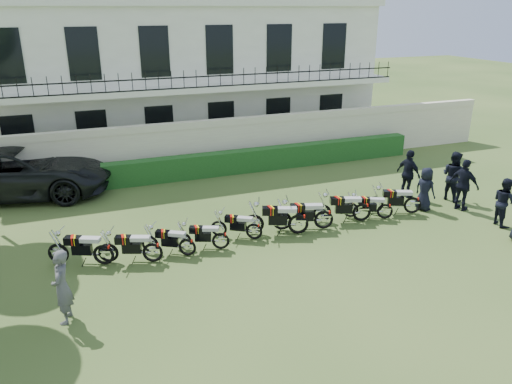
{
  "coord_description": "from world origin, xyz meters",
  "views": [
    {
      "loc": [
        -5.43,
        -12.94,
        6.98
      ],
      "look_at": [
        0.36,
        2.26,
        0.92
      ],
      "focal_mm": 35.0,
      "sensor_mm": 36.0,
      "label": 1
    }
  ],
  "objects_px": {
    "motorcycle_3": "(221,237)",
    "motorcycle_4": "(254,228)",
    "officer_3": "(425,189)",
    "officer_4": "(453,176)",
    "officer_1": "(504,202)",
    "officer_5": "(408,174)",
    "suv": "(18,172)",
    "motorcycle_8": "(385,208)",
    "officer_2": "(464,185)",
    "motorcycle_6": "(324,215)",
    "motorcycle_7": "(362,208)",
    "motorcycle_5": "(298,219)",
    "motorcycle_9": "(413,201)",
    "motorcycle_2": "(187,243)",
    "motorcycle_0": "(103,250)",
    "inspector": "(62,287)",
    "motorcycle_1": "(152,248)"
  },
  "relations": [
    {
      "from": "motorcycle_2",
      "to": "motorcycle_4",
      "type": "height_order",
      "value": "motorcycle_2"
    },
    {
      "from": "motorcycle_6",
      "to": "motorcycle_8",
      "type": "bearing_deg",
      "value": -72.56
    },
    {
      "from": "motorcycle_2",
      "to": "motorcycle_7",
      "type": "relative_size",
      "value": 0.77
    },
    {
      "from": "motorcycle_7",
      "to": "officer_5",
      "type": "xyz_separation_m",
      "value": [
        2.95,
        1.46,
        0.43
      ]
    },
    {
      "from": "motorcycle_2",
      "to": "inspector",
      "type": "bearing_deg",
      "value": 153.17
    },
    {
      "from": "motorcycle_5",
      "to": "inspector",
      "type": "relative_size",
      "value": 1.1
    },
    {
      "from": "motorcycle_5",
      "to": "motorcycle_6",
      "type": "distance_m",
      "value": 0.96
    },
    {
      "from": "motorcycle_1",
      "to": "motorcycle_8",
      "type": "distance_m",
      "value": 8.11
    },
    {
      "from": "officer_5",
      "to": "officer_1",
      "type": "bearing_deg",
      "value": -169.75
    },
    {
      "from": "inspector",
      "to": "officer_3",
      "type": "bearing_deg",
      "value": 115.0
    },
    {
      "from": "motorcycle_0",
      "to": "motorcycle_5",
      "type": "relative_size",
      "value": 0.9
    },
    {
      "from": "motorcycle_3",
      "to": "motorcycle_7",
      "type": "bearing_deg",
      "value": -64.91
    },
    {
      "from": "motorcycle_2",
      "to": "inspector",
      "type": "xyz_separation_m",
      "value": [
        -3.45,
        -2.16,
        0.49
      ]
    },
    {
      "from": "motorcycle_9",
      "to": "inspector",
      "type": "height_order",
      "value": "inspector"
    },
    {
      "from": "officer_3",
      "to": "motorcycle_3",
      "type": "bearing_deg",
      "value": 76.08
    },
    {
      "from": "motorcycle_6",
      "to": "motorcycle_0",
      "type": "bearing_deg",
      "value": 107.06
    },
    {
      "from": "motorcycle_0",
      "to": "motorcycle_6",
      "type": "xyz_separation_m",
      "value": [
        7.04,
        -0.06,
        0.02
      ]
    },
    {
      "from": "motorcycle_5",
      "to": "officer_3",
      "type": "relative_size",
      "value": 1.26
    },
    {
      "from": "motorcycle_1",
      "to": "officer_3",
      "type": "xyz_separation_m",
      "value": [
        9.94,
        0.54,
        0.33
      ]
    },
    {
      "from": "motorcycle_4",
      "to": "motorcycle_8",
      "type": "xyz_separation_m",
      "value": [
        4.83,
        -0.09,
        0.01
      ]
    },
    {
      "from": "motorcycle_5",
      "to": "motorcycle_9",
      "type": "height_order",
      "value": "motorcycle_5"
    },
    {
      "from": "motorcycle_5",
      "to": "officer_1",
      "type": "height_order",
      "value": "officer_1"
    },
    {
      "from": "motorcycle_4",
      "to": "officer_2",
      "type": "bearing_deg",
      "value": -60.79
    },
    {
      "from": "motorcycle_4",
      "to": "officer_4",
      "type": "xyz_separation_m",
      "value": [
        8.32,
        0.63,
        0.53
      ]
    },
    {
      "from": "motorcycle_5",
      "to": "officer_5",
      "type": "distance_m",
      "value": 5.69
    },
    {
      "from": "motorcycle_7",
      "to": "officer_4",
      "type": "height_order",
      "value": "officer_4"
    },
    {
      "from": "motorcycle_0",
      "to": "officer_2",
      "type": "distance_m",
      "value": 12.56
    },
    {
      "from": "suv",
      "to": "officer_5",
      "type": "xyz_separation_m",
      "value": [
        14.07,
        -5.5,
        -0.03
      ]
    },
    {
      "from": "motorcycle_4",
      "to": "motorcycle_5",
      "type": "bearing_deg",
      "value": -63.73
    },
    {
      "from": "suv",
      "to": "officer_5",
      "type": "height_order",
      "value": "suv"
    },
    {
      "from": "motorcycle_3",
      "to": "motorcycle_4",
      "type": "xyz_separation_m",
      "value": [
        1.19,
        0.28,
        -0.0
      ]
    },
    {
      "from": "motorcycle_5",
      "to": "suv",
      "type": "xyz_separation_m",
      "value": [
        -8.64,
        7.12,
        0.44
      ]
    },
    {
      "from": "officer_4",
      "to": "motorcycle_6",
      "type": "bearing_deg",
      "value": 84.57
    },
    {
      "from": "officer_2",
      "to": "inspector",
      "type": "bearing_deg",
      "value": 79.86
    },
    {
      "from": "motorcycle_7",
      "to": "motorcycle_8",
      "type": "bearing_deg",
      "value": -79.05
    },
    {
      "from": "officer_3",
      "to": "motorcycle_5",
      "type": "bearing_deg",
      "value": 76.19
    },
    {
      "from": "officer_2",
      "to": "officer_5",
      "type": "distance_m",
      "value": 2.09
    },
    {
      "from": "motorcycle_8",
      "to": "inspector",
      "type": "bearing_deg",
      "value": 130.24
    },
    {
      "from": "motorcycle_5",
      "to": "motorcycle_9",
      "type": "distance_m",
      "value": 4.55
    },
    {
      "from": "motorcycle_4",
      "to": "officer_4",
      "type": "relative_size",
      "value": 0.78
    },
    {
      "from": "inspector",
      "to": "motorcycle_6",
      "type": "bearing_deg",
      "value": 119.38
    },
    {
      "from": "motorcycle_7",
      "to": "officer_4",
      "type": "xyz_separation_m",
      "value": [
        4.35,
        0.61,
        0.45
      ]
    },
    {
      "from": "motorcycle_0",
      "to": "officer_1",
      "type": "distance_m",
      "value": 13.0
    },
    {
      "from": "motorcycle_6",
      "to": "officer_1",
      "type": "distance_m",
      "value": 6.11
    },
    {
      "from": "officer_1",
      "to": "officer_5",
      "type": "bearing_deg",
      "value": 32.78
    },
    {
      "from": "motorcycle_3",
      "to": "inspector",
      "type": "height_order",
      "value": "inspector"
    },
    {
      "from": "inspector",
      "to": "motorcycle_8",
      "type": "bearing_deg",
      "value": 115.73
    },
    {
      "from": "motorcycle_8",
      "to": "officer_2",
      "type": "height_order",
      "value": "officer_2"
    },
    {
      "from": "motorcycle_0",
      "to": "motorcycle_5",
      "type": "bearing_deg",
      "value": -66.71
    },
    {
      "from": "suv",
      "to": "motorcycle_5",
      "type": "bearing_deg",
      "value": -117.8
    }
  ]
}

